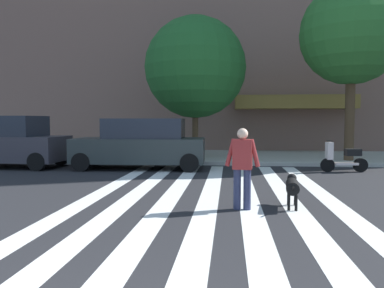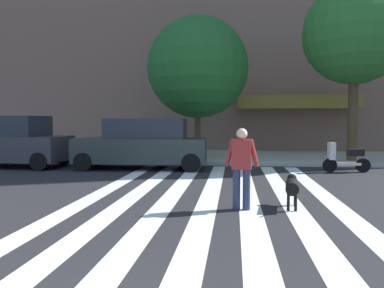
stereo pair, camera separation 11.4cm
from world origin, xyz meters
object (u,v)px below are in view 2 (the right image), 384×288
at_px(street_tree_nearest, 198,68).
at_px(pedestrian_dog_walker, 242,164).
at_px(parked_car_near_curb, 9,143).
at_px(parked_car_behind_first, 143,144).
at_px(parked_scooter, 347,159).
at_px(street_tree_middle, 355,33).
at_px(dog_on_leash, 292,186).

relative_size(street_tree_nearest, pedestrian_dog_walker, 3.80).
relative_size(parked_car_near_curb, street_tree_nearest, 0.74).
bearing_deg(street_tree_nearest, parked_car_behind_first, -118.93).
distance_m(parked_scooter, street_tree_middle, 5.56).
distance_m(street_tree_middle, dog_on_leash, 10.24).
height_order(parked_car_behind_first, pedestrian_dog_walker, parked_car_behind_first).
height_order(parked_car_near_curb, parked_car_behind_first, parked_car_near_curb).
height_order(parked_car_near_curb, street_tree_middle, street_tree_middle).
xyz_separation_m(street_tree_nearest, dog_on_leash, (2.82, -8.98, -3.69)).
xyz_separation_m(parked_scooter, street_tree_middle, (0.94, 2.60, 4.83)).
distance_m(parked_car_near_curb, street_tree_middle, 14.34).
relative_size(parked_car_behind_first, dog_on_leash, 4.26).
distance_m(street_tree_nearest, dog_on_leash, 10.11).
bearing_deg(street_tree_nearest, parked_car_near_curb, -155.84).
height_order(street_tree_middle, dog_on_leash, street_tree_middle).
bearing_deg(parked_car_near_curb, parked_car_behind_first, 0.04).
height_order(parked_scooter, dog_on_leash, parked_scooter).
bearing_deg(parked_car_behind_first, parked_scooter, -1.52).
xyz_separation_m(parked_car_near_curb, parked_scooter, (12.50, -0.19, -0.46)).
distance_m(parked_car_near_curb, parked_car_behind_first, 5.27).
bearing_deg(dog_on_leash, street_tree_nearest, 107.43).
relative_size(parked_car_near_curb, pedestrian_dog_walker, 2.83).
xyz_separation_m(parked_car_behind_first, street_tree_middle, (8.17, 2.41, 4.39)).
bearing_deg(dog_on_leash, pedestrian_dog_walker, -164.44).
xyz_separation_m(parked_car_behind_first, street_tree_nearest, (1.74, 3.14, 3.22)).
bearing_deg(parked_scooter, pedestrian_dog_walker, -122.00).
relative_size(parked_car_near_curb, street_tree_middle, 0.64).
bearing_deg(parked_scooter, street_tree_nearest, 148.76).
relative_size(parked_scooter, street_tree_nearest, 0.26).
distance_m(parked_scooter, dog_on_leash, 6.25).
bearing_deg(parked_scooter, street_tree_middle, 70.05).
xyz_separation_m(street_tree_middle, pedestrian_dog_walker, (-4.66, -8.54, -4.38)).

